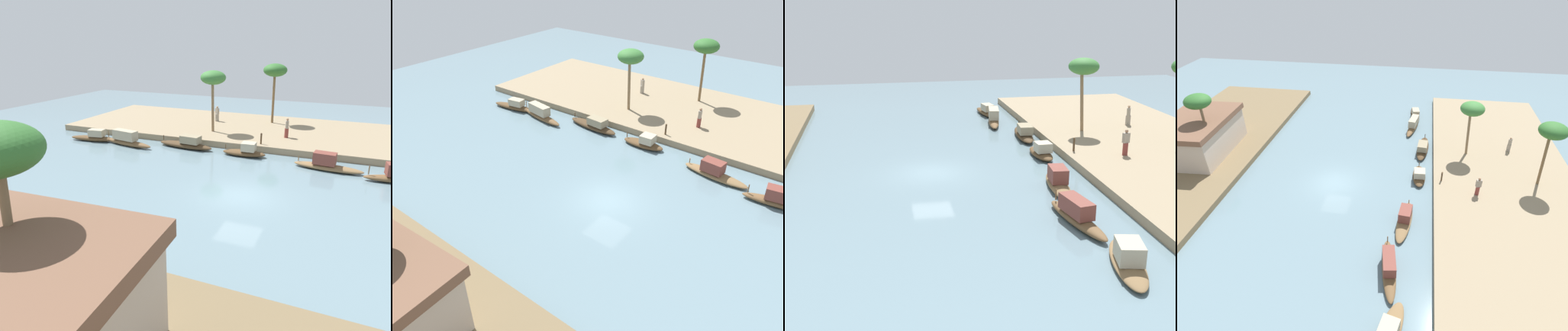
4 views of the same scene
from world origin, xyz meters
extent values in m
plane|color=slate|center=(0.00, 0.00, 0.00)|extent=(72.63, 72.63, 0.00)
cube|color=#937F60|center=(0.00, -15.37, 0.27)|extent=(41.88, 12.81, 0.55)
cube|color=brown|center=(0.00, 15.37, 0.27)|extent=(41.88, 12.81, 0.55)
ellipsoid|color=brown|center=(15.63, -6.68, 0.23)|extent=(4.56, 1.62, 0.46)
cube|color=tan|center=(15.30, -6.73, 0.77)|extent=(1.48, 1.02, 0.61)
ellipsoid|color=#47331E|center=(7.12, -7.85, 0.25)|extent=(4.98, 1.58, 0.50)
cube|color=gray|center=(6.61, -7.81, 0.81)|extent=(1.70, 1.10, 0.63)
cylinder|color=#47331E|center=(9.26, -8.04, 0.65)|extent=(0.07, 0.07, 0.41)
ellipsoid|color=brown|center=(1.97, -7.64, 0.24)|extent=(3.42, 1.30, 0.47)
cube|color=tan|center=(1.61, -7.66, 0.79)|extent=(1.09, 1.05, 0.64)
cylinder|color=brown|center=(3.46, -7.58, 0.62)|extent=(0.07, 0.07, 0.39)
ellipsoid|color=brown|center=(-9.10, -6.02, 0.24)|extent=(5.16, 1.69, 0.48)
cube|color=brown|center=(-8.93, -5.99, 0.87)|extent=(2.23, 1.16, 0.79)
cylinder|color=brown|center=(-6.89, -5.67, 0.72)|extent=(0.07, 0.07, 0.58)
ellipsoid|color=brown|center=(12.00, -6.57, 0.25)|extent=(5.19, 1.75, 0.49)
cube|color=tan|center=(12.23, -6.61, 0.90)|extent=(2.37, 1.19, 0.82)
cylinder|color=brown|center=(14.22, -6.97, 0.74)|extent=(0.07, 0.07, 0.60)
ellipsoid|color=brown|center=(-4.35, -6.71, 0.21)|extent=(4.79, 1.56, 0.42)
cube|color=brown|center=(-4.08, -6.74, 0.83)|extent=(1.58, 1.06, 0.82)
cylinder|color=brown|center=(-2.29, -6.93, 0.57)|extent=(0.07, 0.07, 0.37)
cylinder|color=gray|center=(7.47, -16.58, 0.93)|extent=(0.55, 0.55, 0.77)
cube|color=gray|center=(7.47, -16.58, 1.62)|extent=(0.48, 0.43, 0.61)
sphere|color=tan|center=(7.47, -16.58, 2.03)|extent=(0.21, 0.21, 0.21)
cylinder|color=brown|center=(-0.41, -12.57, 0.96)|extent=(0.41, 0.41, 0.83)
cube|color=gray|center=(-0.41, -12.57, 1.71)|extent=(0.35, 0.49, 0.66)
sphere|color=#9E7556|center=(-0.41, -12.57, 2.15)|extent=(0.22, 0.22, 0.22)
cylinder|color=#4C3823|center=(1.12, -9.64, 1.00)|extent=(0.14, 0.14, 0.91)
cylinder|color=brown|center=(1.99, -17.96, 2.95)|extent=(0.24, 0.53, 4.81)
ellipsoid|color=#2D6628|center=(1.99, -17.96, 5.81)|extent=(2.31, 2.31, 1.27)
cylinder|color=#7F6647|center=(6.29, -12.10, 2.77)|extent=(0.25, 0.51, 4.46)
ellipsoid|color=#387533|center=(6.29, -12.10, 5.46)|extent=(2.28, 2.28, 1.25)
cylinder|color=#7F6647|center=(2.42, 13.29, 3.13)|extent=(0.25, 0.44, 5.18)
ellipsoid|color=#2D6628|center=(2.42, 13.29, 6.20)|extent=(2.42, 2.42, 1.33)
cube|color=#C6B29E|center=(2.76, 14.45, 2.10)|extent=(8.51, 5.98, 3.11)
cube|color=brown|center=(2.76, 14.45, 3.91)|extent=(9.02, 6.34, 0.52)
camera|label=1|loc=(-5.32, 19.09, 8.68)|focal=33.69mm
camera|label=2|loc=(-11.49, 17.10, 14.98)|focal=36.55mm
camera|label=3|loc=(-31.21, 3.04, 10.46)|focal=49.03mm
camera|label=4|loc=(-23.28, -7.09, 18.02)|focal=30.00mm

